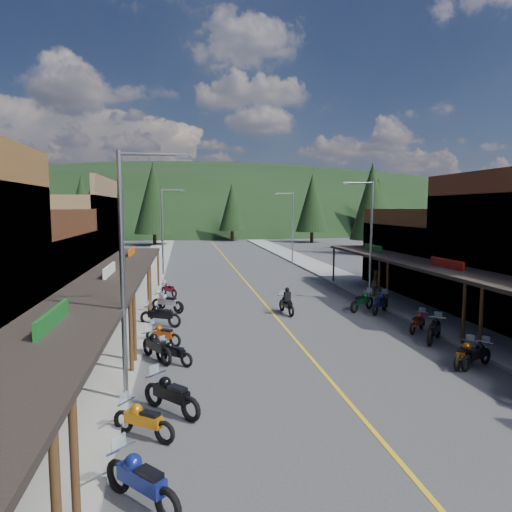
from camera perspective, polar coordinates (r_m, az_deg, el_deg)
name	(u,v)px	position (r m, az deg, el deg)	size (l,w,h in m)	color
ground	(296,340)	(22.12, 4.99, -10.44)	(220.00, 220.00, 0.00)	#38383A
centerline	(242,277)	(41.37, -1.75, -2.68)	(0.15, 90.00, 0.01)	gold
sidewalk_west	(144,279)	(41.19, -13.86, -2.80)	(3.40, 94.00, 0.15)	gray
sidewalk_east	(334,274)	(43.33, 9.75, -2.28)	(3.40, 94.00, 0.15)	gray
shop_west_3	(53,249)	(33.12, -24.06, 0.75)	(10.90, 10.20, 8.20)	brown
shop_east_3	(436,257)	(37.26, 21.56, -0.14)	(10.90, 10.20, 6.20)	#4C2D16
streetlight_0	(127,266)	(14.78, -15.82, -1.18)	(2.16, 0.18, 8.00)	gray
streetlight_1	(164,228)	(42.64, -11.44, 3.48)	(2.16, 0.18, 8.00)	gray
streetlight_2	(369,235)	(31.10, 13.96, 2.53)	(2.16, 0.18, 8.00)	gray
streetlight_3	(291,224)	(52.04, 4.45, 4.01)	(2.16, 0.18, 8.00)	gray
ridge_hill	(199,227)	(155.78, -7.17, 3.65)	(310.00, 140.00, 60.00)	black
pine_1	(82,203)	(92.51, -20.93, 6.22)	(5.88, 5.88, 12.50)	black
pine_2	(154,198)	(78.74, -12.66, 7.12)	(6.72, 6.72, 14.00)	black
pine_3	(232,207)	(87.06, -3.02, 6.15)	(5.04, 5.04, 11.00)	black
pine_4	(312,203)	(83.85, 7.04, 6.63)	(5.88, 5.88, 12.50)	black
pine_5	(369,200)	(100.54, 13.98, 6.82)	(6.72, 6.72, 14.00)	black
pine_6	(442,207)	(98.86, 22.23, 5.69)	(5.04, 5.04, 11.00)	black
pine_7	(46,203)	(100.22, -24.73, 6.02)	(5.88, 5.88, 12.50)	black
pine_8	(47,210)	(62.86, -24.68, 5.21)	(4.48, 4.48, 10.00)	black
pine_9	(378,207)	(71.78, 15.01, 5.90)	(4.93, 4.93, 10.80)	black
pine_10	(95,205)	(71.72, -19.47, 6.09)	(5.38, 5.38, 11.60)	black
pine_11	(372,201)	(63.77, 14.30, 6.66)	(5.82, 5.82, 12.40)	black
bike_west_3	(141,478)	(10.83, -14.14, -25.30)	(0.76, 2.29, 1.31)	navy
bike_west_4	(143,418)	(13.47, -13.91, -19.11)	(0.67, 2.00, 1.14)	#C0720D
bike_west_5	(171,393)	(14.67, -10.56, -16.46)	(0.78, 2.35, 1.34)	black
bike_west_6	(174,352)	(18.95, -10.24, -11.67)	(0.62, 1.85, 1.06)	black
bike_west_7	(157,345)	(19.50, -12.32, -10.83)	(0.76, 2.28, 1.30)	black
bike_west_8	(163,333)	(21.56, -11.56, -9.45)	(0.64, 1.93, 1.10)	#B2440C
bike_west_9	(160,314)	(24.82, -11.88, -7.13)	(0.78, 2.33, 1.33)	black
bike_west_10	(168,301)	(28.08, -10.99, -5.59)	(0.77, 2.31, 1.32)	gray
bike_west_11	(169,302)	(28.65, -10.76, -5.62)	(0.62, 1.87, 1.07)	#0B3B11
bike_west_12	(169,289)	(33.05, -10.82, -4.06)	(0.63, 1.88, 1.08)	maroon
bike_east_5	(477,354)	(20.20, 25.86, -10.94)	(0.67, 2.00, 1.14)	black
bike_east_6	(464,353)	(20.16, 24.61, -10.94)	(0.66, 1.98, 1.13)	#9F4C0B
bike_east_7	(434,329)	(23.13, 21.40, -8.46)	(0.75, 2.24, 1.28)	black
bike_east_8	(418,321)	(24.68, 19.55, -7.69)	(0.65, 1.95, 1.11)	#A5290B
bike_east_9	(380,302)	(28.34, 15.24, -5.58)	(0.77, 2.32, 1.33)	navy
bike_east_10	(362,300)	(28.63, 13.14, -5.42)	(0.77, 2.31, 1.32)	#0B3818
rider_on_bike	(287,303)	(27.18, 3.84, -5.88)	(1.01, 2.24, 1.65)	black
pedestrian_east_b	(375,283)	(33.03, 14.64, -3.23)	(0.89, 0.51, 1.83)	brown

